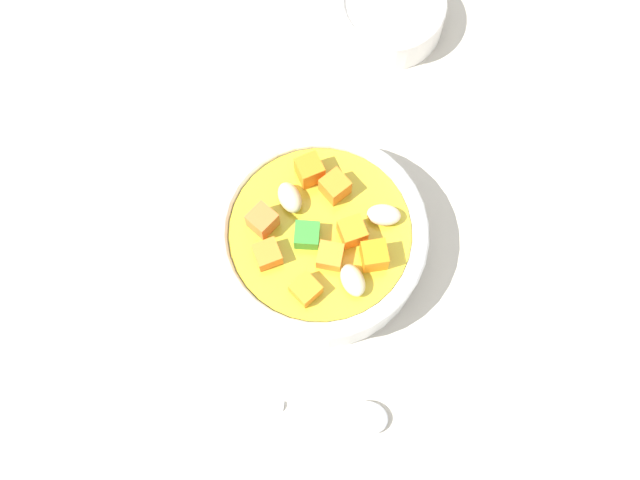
{
  "coord_description": "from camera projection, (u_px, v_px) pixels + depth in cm",
  "views": [
    {
      "loc": [
        -9.24,
        16.37,
        58.06
      ],
      "look_at": [
        0.0,
        0.0,
        2.31
      ],
      "focal_mm": 43.42,
      "sensor_mm": 36.0,
      "label": 1
    }
  ],
  "objects": [
    {
      "name": "ground_plane",
      "position": [
        320.0,
        253.0,
        0.62
      ],
      "size": [
        140.0,
        140.0,
        2.0
      ],
      "primitive_type": "cube",
      "color": "#BAB2A0"
    },
    {
      "name": "spoon",
      "position": [
        296.0,
        407.0,
        0.57
      ],
      "size": [
        18.64,
        8.5,
        1.05
      ],
      "rotation": [
        0.0,
        0.0,
        3.51
      ],
      "color": "silver",
      "rests_on": "ground_plane"
    },
    {
      "name": "soup_bowl_main",
      "position": [
        320.0,
        238.0,
        0.58
      ],
      "size": [
        16.19,
        16.19,
        6.34
      ],
      "color": "white",
      "rests_on": "ground_plane"
    },
    {
      "name": "side_bowl_small",
      "position": [
        390.0,
        12.0,
        0.66
      ],
      "size": [
        9.41,
        9.41,
        3.54
      ],
      "color": "white",
      "rests_on": "ground_plane"
    }
  ]
}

